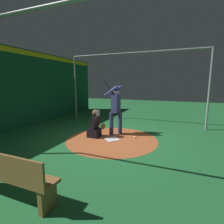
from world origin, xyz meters
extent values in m
plane|color=#216633|center=(0.00, 0.00, 0.00)|extent=(27.44, 27.44, 0.00)
cylinder|color=#AD562D|center=(0.00, 0.00, 0.00)|extent=(3.06, 3.06, 0.01)
cube|color=white|center=(0.00, 0.00, 0.01)|extent=(0.59, 0.59, 0.01)
cylinder|color=navy|center=(0.02, 0.75, 0.42)|extent=(0.15, 0.15, 0.84)
cylinder|color=navy|center=(-0.22, 0.48, 0.42)|extent=(0.15, 0.15, 0.84)
cube|color=navy|center=(-0.10, 0.62, 1.16)|extent=(0.22, 0.44, 0.63)
cylinder|color=navy|center=(-0.20, 0.82, 1.62)|extent=(0.51, 0.09, 0.40)
cylinder|color=navy|center=(-0.20, 0.42, 1.62)|extent=(0.51, 0.09, 0.40)
sphere|color=beige|center=(-0.10, 0.62, 1.60)|extent=(0.22, 0.22, 0.22)
sphere|color=navy|center=(-0.10, 0.62, 1.66)|extent=(0.24, 0.24, 0.24)
cylinder|color=black|center=(-0.32, 0.49, 1.76)|extent=(0.54, 0.06, 0.73)
cube|color=black|center=(-0.70, 0.05, 0.15)|extent=(0.40, 0.40, 0.30)
cube|color=black|center=(-0.66, 0.05, 0.53)|extent=(0.31, 0.40, 0.49)
sphere|color=brown|center=(-0.64, 0.05, 0.87)|extent=(0.23, 0.23, 0.23)
cube|color=gray|center=(-0.54, 0.05, 0.87)|extent=(0.03, 0.20, 0.20)
ellipsoid|color=brown|center=(-0.38, 0.11, 0.40)|extent=(0.12, 0.28, 0.22)
cube|color=#145133|center=(-4.27, 0.00, 1.66)|extent=(0.20, 11.44, 3.32)
cube|color=yellow|center=(-4.16, 0.00, 3.17)|extent=(0.03, 11.21, 0.20)
cylinder|color=gray|center=(-3.11, 2.55, 1.61)|extent=(0.08, 0.08, 3.22)
cylinder|color=gray|center=(3.11, 2.55, 1.61)|extent=(0.08, 0.08, 3.22)
cylinder|color=gray|center=(0.00, -2.55, 3.22)|extent=(6.21, 0.07, 0.07)
cylinder|color=gray|center=(0.00, 2.55, 3.22)|extent=(6.21, 0.07, 0.07)
cube|color=olive|center=(-0.40, -3.37, 0.42)|extent=(1.67, 0.36, 0.05)
cube|color=olive|center=(-0.40, -3.53, 0.65)|extent=(1.67, 0.04, 0.40)
cube|color=olive|center=(0.32, -3.37, 0.20)|extent=(0.08, 0.32, 0.40)
sphere|color=white|center=(-1.00, 1.02, 0.04)|extent=(0.07, 0.07, 0.07)
sphere|color=white|center=(0.69, 0.42, 0.04)|extent=(0.07, 0.07, 0.07)
camera|label=1|loc=(2.07, -5.13, 1.90)|focal=27.27mm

